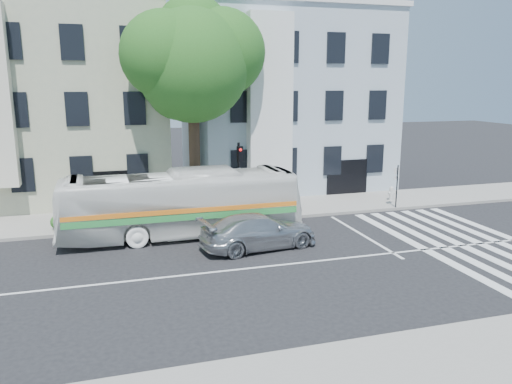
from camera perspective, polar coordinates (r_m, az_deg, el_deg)
name	(u,v)px	position (r m, az deg, el deg)	size (l,w,h in m)	color
ground	(236,270)	(18.43, -2.32, -8.88)	(120.00, 120.00, 0.00)	black
sidewalk_far	(198,214)	(25.87, -6.67, -2.51)	(80.00, 4.00, 0.15)	gray
building_left	(56,103)	(31.82, -21.88, 9.37)	(12.00, 10.00, 11.00)	#A4A98E
building_right	(282,101)	(33.60, 3.00, 10.34)	(12.00, 10.00, 11.00)	#A4B7C3
street_tree	(193,59)	(25.78, -7.27, 14.83)	(7.30, 5.90, 11.10)	#2D2116
bus	(181,204)	(22.21, -8.55, -1.33)	(10.57, 2.47, 2.94)	white
sedan	(259,231)	(20.56, 0.33, -4.50)	(4.91, 2.00, 1.42)	#B7BABF
hedge	(153,215)	(24.33, -11.72, -2.61)	(8.50, 0.84, 0.70)	#24531B
traffic_signal	(239,170)	(24.94, -1.92, 2.58)	(0.39, 0.52, 3.78)	black
fire_hydrant	(391,193)	(29.37, 15.20, -0.11)	(0.45, 0.26, 0.79)	beige
far_sign_pole	(397,180)	(27.52, 15.79, 1.29)	(0.39, 0.23, 2.28)	black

